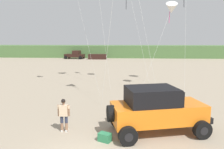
{
  "coord_description": "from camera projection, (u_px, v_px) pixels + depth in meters",
  "views": [
    {
      "loc": [
        1.45,
        -7.34,
        4.48
      ],
      "look_at": [
        0.7,
        3.73,
        2.71
      ],
      "focal_mm": 34.82,
      "sensor_mm": 36.0,
      "label": 1
    }
  ],
  "objects": [
    {
      "name": "jeep",
      "position": [
        157.0,
        109.0,
        10.44
      ],
      "size": [
        5.02,
        3.36,
        2.26
      ],
      "color": "orange",
      "rests_on": "ground_plane"
    },
    {
      "name": "cooler_box",
      "position": [
        105.0,
        137.0,
        9.67
      ],
      "size": [
        0.66,
        0.56,
        0.38
      ],
      "primitive_type": "cube",
      "rotation": [
        0.0,
        0.0,
        -0.44
      ],
      "color": "#2D7F51",
      "rests_on": "ground_plane"
    },
    {
      "name": "person_watching",
      "position": [
        64.0,
        113.0,
        10.57
      ],
      "size": [
        0.62,
        0.31,
        1.67
      ],
      "color": "#8C664C",
      "rests_on": "ground_plane"
    },
    {
      "name": "distant_sedan",
      "position": [
        97.0,
        57.0,
        50.92
      ],
      "size": [
        4.23,
        1.77,
        1.2
      ],
      "primitive_type": "cube",
      "rotation": [
        0.0,
        0.0,
        0.02
      ],
      "color": "black",
      "rests_on": "ground_plane"
    },
    {
      "name": "distant_pickup",
      "position": [
        75.0,
        55.0,
        51.92
      ],
      "size": [
        4.84,
        3.01,
        1.98
      ],
      "color": "black",
      "rests_on": "ground_plane"
    },
    {
      "name": "kite_purple_stunt",
      "position": [
        171.0,
        8.0,
        18.75
      ],
      "size": [
        3.51,
        4.72,
        7.78
      ],
      "color": "white",
      "rests_on": "ground_plane"
    },
    {
      "name": "dune_ridge",
      "position": [
        115.0,
        51.0,
        58.3
      ],
      "size": [
        90.0,
        9.82,
        3.03
      ],
      "primitive_type": "cube",
      "color": "#4C703D",
      "rests_on": "ground_plane"
    }
  ]
}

